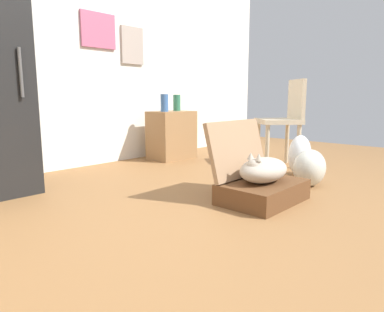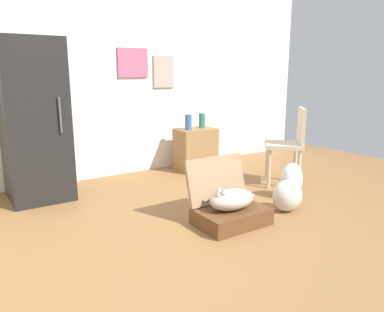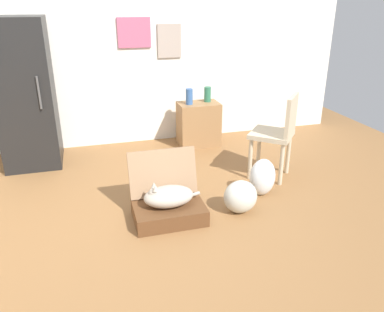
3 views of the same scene
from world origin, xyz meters
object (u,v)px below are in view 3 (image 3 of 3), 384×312
plastic_bag_white (240,197)px  suitcase_base (169,212)px  cat (168,196)px  chair (278,132)px  plastic_bag_clear (262,177)px  refrigerator (25,94)px  vase_short (207,94)px  side_table (199,124)px  vase_tall (189,97)px

plastic_bag_white → suitcase_base: bearing=176.1°
suitcase_base → cat: 0.16m
chair → cat: bearing=-26.1°
plastic_bag_clear → refrigerator: bearing=146.3°
plastic_bag_white → vase_short: bearing=81.5°
chair → side_table: bearing=-115.9°
vase_tall → chair: bearing=-61.5°
cat → vase_tall: 1.92m
suitcase_base → vase_tall: bearing=68.9°
cat → plastic_bag_white: bearing=-3.9°
cat → chair: (1.33, 0.55, 0.28)m
cat → side_table: 1.95m
plastic_bag_white → vase_tall: (0.01, 1.79, 0.52)m
suitcase_base → chair: (1.32, 0.55, 0.45)m
vase_tall → vase_short: bearing=13.6°
suitcase_base → refrigerator: (-1.26, 1.72, 0.76)m
chair → vase_tall: bearing=-110.3°
cat → plastic_bag_white: 0.68m
cat → plastic_bag_clear: size_ratio=1.35×
plastic_bag_clear → refrigerator: size_ratio=0.23×
cat → vase_short: vase_short is taller
plastic_bag_white → chair: 0.96m
suitcase_base → vase_tall: (0.67, 1.75, 0.60)m
suitcase_base → plastic_bag_white: plastic_bag_white is taller
plastic_bag_clear → vase_tall: bearing=102.0°
suitcase_base → plastic_bag_white: size_ratio=1.97×
vase_tall → chair: (0.65, -1.19, -0.16)m
cat → chair: chair is taller
side_table → plastic_bag_clear: bearing=-82.9°
plastic_bag_clear → chair: bearing=47.3°
suitcase_base → refrigerator: refrigerator is taller
plastic_bag_clear → chair: chair is taller
suitcase_base → plastic_bag_clear: bearing=11.7°
plastic_bag_clear → side_table: size_ratio=0.67×
cat → plastic_bag_clear: bearing=11.6°
plastic_bag_clear → plastic_bag_white: bearing=-143.2°
cat → vase_tall: size_ratio=2.57×
plastic_bag_clear → chair: (0.32, 0.35, 0.33)m
chair → vase_short: bearing=-122.0°
plastic_bag_white → chair: size_ratio=0.34×
suitcase_base → vase_short: 2.13m
plastic_bag_white → plastic_bag_clear: size_ratio=0.82×
cat → vase_tall: (0.68, 1.75, 0.44)m
side_table → chair: bearing=-67.1°
side_table → chair: 1.34m
suitcase_base → plastic_bag_clear: 1.03m
vase_short → plastic_bag_white: bearing=-98.5°
vase_tall → vase_short: (0.27, 0.06, -0.00)m
side_table → chair: (0.51, -1.21, 0.23)m
side_table → vase_short: vase_short is taller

